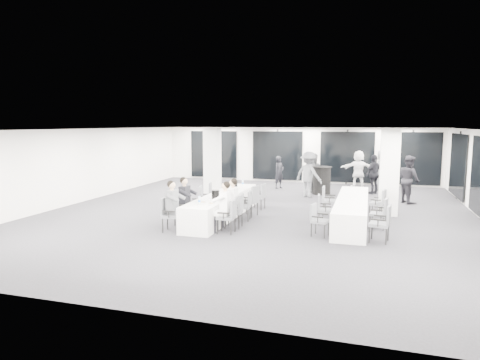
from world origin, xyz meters
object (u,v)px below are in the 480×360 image
at_px(chair_main_left_far, 214,193).
at_px(standing_guest_g, 216,163).
at_px(standing_guest_b, 313,170).
at_px(chair_main_right_fourth, 251,199).
at_px(banquet_table_main, 223,206).
at_px(chair_main_left_fourth, 205,198).
at_px(chair_side_left_near, 318,218).
at_px(standing_guest_a, 279,170).
at_px(standing_guest_f, 358,166).
at_px(standing_guest_h, 409,176).
at_px(chair_side_right_mid, 381,212).
at_px(chair_side_right_near, 383,221).
at_px(ice_bucket_far, 234,186).
at_px(chair_main_right_near, 229,214).
at_px(standing_guest_e, 382,167).
at_px(standing_guest_d, 374,172).
at_px(chair_main_right_second, 236,209).
at_px(chair_main_right_mid, 245,204).
at_px(chair_side_left_mid, 323,207).
at_px(chair_side_right_far, 380,201).
at_px(chair_main_left_mid, 193,203).
at_px(ice_bucket_near, 216,195).
at_px(chair_side_left_far, 327,198).
at_px(chair_main_left_near, 169,212).
at_px(cocktail_table, 322,180).
at_px(standing_guest_c, 309,171).
at_px(chair_main_left_second, 182,206).
at_px(chair_main_right_far, 260,195).

height_order(chair_main_left_far, standing_guest_g, standing_guest_g).
bearing_deg(standing_guest_b, chair_main_right_fourth, 60.05).
xyz_separation_m(banquet_table_main, chair_main_left_fourth, (-0.83, 0.53, 0.14)).
xyz_separation_m(chair_side_left_near, standing_guest_a, (-2.70, 8.02, 0.36)).
bearing_deg(standing_guest_f, standing_guest_h, 102.89).
height_order(chair_side_right_mid, standing_guest_g, standing_guest_g).
distance_m(chair_side_right_near, ice_bucket_far, 5.51).
height_order(chair_main_right_near, standing_guest_f, standing_guest_f).
distance_m(chair_main_right_near, standing_guest_e, 10.16).
bearing_deg(standing_guest_d, chair_main_right_second, 11.32).
bearing_deg(chair_main_right_mid, standing_guest_h, -54.03).
xyz_separation_m(chair_side_right_mid, ice_bucket_far, (-4.78, 1.25, 0.36)).
xyz_separation_m(standing_guest_b, standing_guest_e, (2.91, 1.51, 0.07)).
bearing_deg(standing_guest_e, standing_guest_g, 73.69).
relative_size(chair_side_left_mid, chair_side_right_far, 0.98).
bearing_deg(chair_main_left_mid, ice_bucket_near, 54.93).
relative_size(chair_main_right_fourth, standing_guest_a, 0.58).
bearing_deg(chair_main_right_near, chair_side_left_far, -36.32).
relative_size(chair_main_left_mid, ice_bucket_far, 3.87).
bearing_deg(standing_guest_b, chair_main_left_near, 53.18).
height_order(chair_main_left_fourth, standing_guest_e, standing_guest_e).
bearing_deg(chair_side_right_mid, chair_main_right_mid, 102.96).
bearing_deg(cocktail_table, chair_main_left_mid, -119.43).
xyz_separation_m(chair_main_right_second, chair_side_left_near, (2.35, -0.22, -0.07)).
bearing_deg(chair_side_left_near, standing_guest_d, -179.54).
height_order(chair_side_left_near, standing_guest_e, standing_guest_e).
height_order(chair_main_right_fourth, standing_guest_d, standing_guest_d).
bearing_deg(cocktail_table, standing_guest_b, 141.95).
xyz_separation_m(chair_main_right_near, standing_guest_c, (1.27, 6.54, 0.52)).
bearing_deg(standing_guest_e, chair_side_right_near, 162.23).
relative_size(chair_main_left_second, standing_guest_d, 0.51).
bearing_deg(chair_side_right_mid, chair_main_right_near, 124.99).
relative_size(chair_side_right_mid, standing_guest_e, 0.43).
distance_m(chair_main_left_second, chair_main_right_near, 1.76).
relative_size(cocktail_table, chair_side_left_near, 1.38).
bearing_deg(chair_side_right_near, chair_main_left_mid, 87.74).
bearing_deg(chair_side_right_near, standing_guest_g, 49.99).
bearing_deg(chair_side_left_near, standing_guest_g, -133.62).
height_order(standing_guest_e, standing_guest_h, standing_guest_e).
distance_m(chair_main_left_second, chair_main_left_mid, 0.86).
bearing_deg(chair_side_left_near, chair_main_right_far, -130.58).
distance_m(standing_guest_d, ice_bucket_near, 8.44).
bearing_deg(chair_main_left_fourth, chair_main_left_second, -13.75).
xyz_separation_m(chair_side_right_mid, standing_guest_e, (0.20, 7.52, 0.54)).
bearing_deg(chair_side_right_far, standing_guest_c, 54.63).
distance_m(cocktail_table, chair_main_left_near, 8.40).
bearing_deg(standing_guest_h, chair_side_left_near, 126.95).
distance_m(chair_side_left_near, standing_guest_h, 6.46).
bearing_deg(ice_bucket_near, chair_main_right_fourth, 60.05).
relative_size(chair_main_left_near, standing_guest_a, 0.56).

